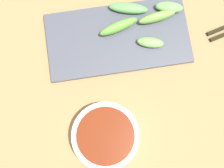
% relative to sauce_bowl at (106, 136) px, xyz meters
% --- Properties ---
extents(tabletop, '(2.10, 2.10, 0.02)m').
position_rel_sauce_bowl_xyz_m(tabletop, '(0.12, -0.03, -0.03)').
color(tabletop, '#997A4E').
rests_on(tabletop, ground).
extents(sauce_bowl, '(0.14, 0.14, 0.04)m').
position_rel_sauce_bowl_xyz_m(sauce_bowl, '(0.00, 0.00, 0.00)').
color(sauce_bowl, white).
rests_on(sauce_bowl, tabletop).
extents(serving_plate, '(0.16, 0.33, 0.01)m').
position_rel_sauce_bowl_xyz_m(serving_plate, '(0.22, -0.06, -0.02)').
color(serving_plate, '#454956').
rests_on(serving_plate, tabletop).
extents(broccoli_stalk_0, '(0.03, 0.09, 0.03)m').
position_rel_sauce_bowl_xyz_m(broccoli_stalk_0, '(0.25, -0.16, 0.00)').
color(broccoli_stalk_0, '#75AD4A').
rests_on(broccoli_stalk_0, serving_plate).
extents(broccoli_stalk_1, '(0.05, 0.09, 0.03)m').
position_rel_sauce_bowl_xyz_m(broccoli_stalk_1, '(0.24, -0.06, 0.00)').
color(broccoli_stalk_1, '#63AD3F').
rests_on(broccoli_stalk_1, serving_plate).
extents(broccoli_stalk_2, '(0.05, 0.09, 0.02)m').
position_rel_sauce_bowl_xyz_m(broccoli_stalk_2, '(0.28, -0.09, -0.00)').
color(broccoli_stalk_2, '#5C9F56').
rests_on(broccoli_stalk_2, serving_plate).
extents(broccoli_stalk_3, '(0.04, 0.07, 0.02)m').
position_rel_sauce_bowl_xyz_m(broccoli_stalk_3, '(0.27, -0.19, -0.00)').
color(broccoli_stalk_3, '#6BA459').
rests_on(broccoli_stalk_3, serving_plate).
extents(broccoli_stalk_4, '(0.04, 0.07, 0.02)m').
position_rel_sauce_bowl_xyz_m(broccoli_stalk_4, '(0.19, -0.13, -0.00)').
color(broccoli_stalk_4, '#75B55A').
rests_on(broccoli_stalk_4, serving_plate).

